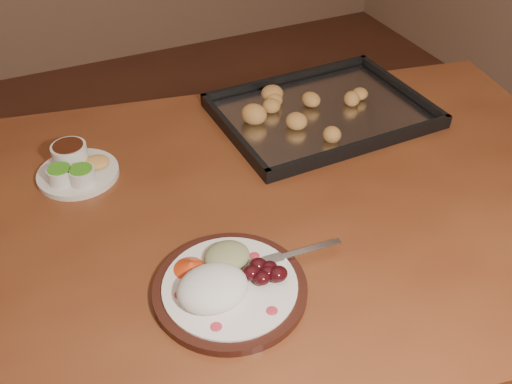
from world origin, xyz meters
name	(u,v)px	position (x,y,z in m)	size (l,w,h in m)	color
ground	(166,350)	(0.00, 0.00, 0.00)	(4.00, 4.00, 0.00)	#562C1D
dining_table	(241,245)	(0.13, -0.30, 0.65)	(1.64, 1.15, 0.75)	brown
dinner_plate	(226,284)	(0.03, -0.48, 0.77)	(0.33, 0.25, 0.06)	black
condiment_saucer	(75,167)	(-0.13, -0.06, 0.77)	(0.16, 0.16, 0.05)	silver
baking_tray	(322,111)	(0.44, -0.07, 0.76)	(0.48, 0.36, 0.05)	black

